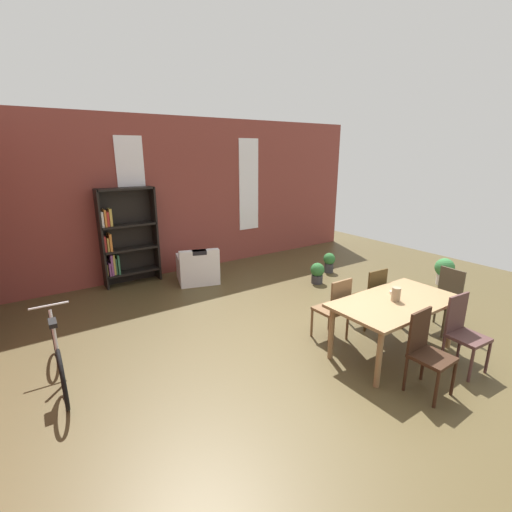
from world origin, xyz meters
TOP-DOWN VIEW (x-y plane):
  - ground_plane at (0.00, 0.00)m, footprint 11.41×11.41m
  - back_wall_brick at (0.00, 4.45)m, footprint 9.08×0.12m
  - window_pane_0 at (-1.41, 4.38)m, footprint 0.55×0.02m
  - window_pane_1 at (1.41, 4.38)m, footprint 0.55×0.02m
  - dining_table at (0.45, -0.57)m, footprint 1.76×0.94m
  - vase_on_table at (0.43, -0.57)m, footprint 0.11×0.11m
  - tealight_candle_0 at (0.60, -0.38)m, footprint 0.04×0.04m
  - dining_chair_near_right at (0.85, -1.27)m, footprint 0.43×0.43m
  - dining_chair_far_right at (0.84, 0.13)m, footprint 0.42×0.42m
  - dining_chair_near_left at (0.05, -1.27)m, footprint 0.41×0.41m
  - dining_chair_head_right at (1.70, -0.57)m, footprint 0.42×0.42m
  - dining_chair_far_left at (0.05, 0.13)m, footprint 0.40×0.40m
  - bookshelf_tall at (-1.70, 4.20)m, footprint 1.12×0.31m
  - armchair_white at (-0.46, 3.49)m, footprint 0.99×0.99m
  - bicycle_second at (-3.34, 1.29)m, footprint 0.44×1.71m
  - potted_plant_by_shelf at (3.61, 0.46)m, footprint 0.38×0.38m
  - potted_plant_corner at (2.25, 2.36)m, footprint 0.27×0.27m
  - potted_plant_window at (1.53, 1.99)m, footprint 0.29×0.29m

SIDE VIEW (x-z plane):
  - ground_plane at x=0.00m, z-range 0.00..0.00m
  - potted_plant_window at x=1.53m, z-range 0.02..0.45m
  - potted_plant_corner at x=2.25m, z-range 0.03..0.48m
  - armchair_white at x=-0.46m, z-range -0.10..0.65m
  - potted_plant_by_shelf at x=3.61m, z-range 0.04..0.59m
  - bicycle_second at x=-3.34m, z-range -0.12..0.79m
  - dining_chair_near_right at x=0.85m, z-range 0.04..0.99m
  - dining_chair_far_right at x=0.84m, z-range 0.04..0.99m
  - dining_chair_near_left at x=0.05m, z-range 0.04..0.99m
  - dining_chair_head_right at x=1.70m, z-range 0.04..0.99m
  - dining_chair_far_left at x=0.05m, z-range 0.04..0.99m
  - dining_table at x=0.45m, z-range 0.30..1.06m
  - tealight_candle_0 at x=0.60m, z-range 0.77..0.80m
  - vase_on_table at x=0.43m, z-range 0.77..0.95m
  - bookshelf_tall at x=-1.70m, z-range -0.01..1.96m
  - back_wall_brick at x=0.00m, z-range 0.00..3.37m
  - window_pane_0 at x=-1.41m, z-range 0.76..2.95m
  - window_pane_1 at x=1.41m, z-range 0.76..2.95m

